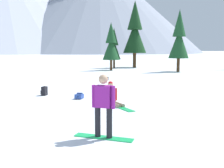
# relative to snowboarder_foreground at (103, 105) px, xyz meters

# --- Properties ---
(snowboarder_foreground) EXTENTS (1.60, 0.57, 1.66)m
(snowboarder_foreground) POSITION_rel_snowboarder_foreground_xyz_m (0.00, 0.00, 0.00)
(snowboarder_foreground) COLOR #19B259
(snowboarder_foreground) RESTS_ON ground_plane
(snowboarder_midground) EXTENTS (1.38, 1.64, 0.96)m
(snowboarder_midground) POSITION_rel_snowboarder_foreground_xyz_m (-0.35, 4.15, -0.53)
(snowboarder_midground) COLOR gray
(snowboarder_midground) RESTS_ON ground_plane
(backpack_blue) EXTENTS (0.35, 0.54, 0.28)m
(backpack_blue) POSITION_rel_snowboarder_foreground_xyz_m (-2.07, 5.25, -0.74)
(backpack_blue) COLOR #2D4C9E
(backpack_blue) RESTS_ON ground_plane
(backpack_black) EXTENTS (0.28, 0.33, 0.47)m
(backpack_black) POSITION_rel_snowboarder_foreground_xyz_m (-4.04, 5.89, -0.65)
(backpack_black) COLOR black
(backpack_black) RESTS_ON ground_plane
(pine_tree_broad) EXTENTS (2.05, 2.05, 6.31)m
(pine_tree_broad) POSITION_rel_snowboarder_foreground_xyz_m (4.07, 21.41, 2.57)
(pine_tree_broad) COLOR #472D19
(pine_tree_broad) RESTS_ON ground_plane
(pine_tree_tall) EXTENTS (2.93, 2.93, 8.38)m
(pine_tree_tall) POSITION_rel_snowboarder_foreground_xyz_m (-0.78, 27.38, 3.70)
(pine_tree_tall) COLOR #472D19
(pine_tree_tall) RESTS_ON ground_plane
(pine_tree_leaning) EXTENTS (1.64, 1.64, 4.90)m
(pine_tree_leaning) POSITION_rel_snowboarder_foreground_xyz_m (-3.22, 25.85, 1.80)
(pine_tree_leaning) COLOR #472D19
(pine_tree_leaning) RESTS_ON ground_plane
(pine_tree_young) EXTENTS (1.88, 1.88, 5.24)m
(pine_tree_young) POSITION_rel_snowboarder_foreground_xyz_m (-3.08, 22.35, 1.99)
(pine_tree_young) COLOR #472D19
(pine_tree_young) RESTS_ON ground_plane
(peak_north_spur) EXTENTS (163.86, 163.86, 64.38)m
(peak_north_spur) POSITION_rel_snowboarder_foreground_xyz_m (-101.97, 171.11, 32.77)
(peak_north_spur) COLOR #B2B7C6
(peak_north_spur) RESTS_ON ground_plane
(peak_east_ridge) EXTENTS (138.55, 138.55, 62.63)m
(peak_east_ridge) POSITION_rel_snowboarder_foreground_xyz_m (-33.85, 176.88, 31.86)
(peak_east_ridge) COLOR #8C93A3
(peak_east_ridge) RESTS_ON ground_plane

